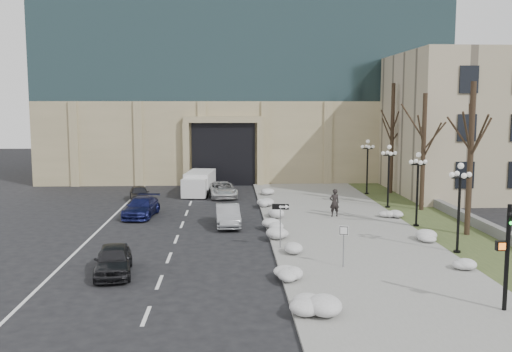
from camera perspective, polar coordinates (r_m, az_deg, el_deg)
The scene contains 35 objects.
ground at distance 23.72m, azimuth 5.88°, elevation -11.78°, with size 160.00×160.00×0.00m, color black.
sidewalk at distance 37.61m, azimuth 8.00°, elevation -4.61°, with size 9.00×40.00×0.12m, color gray.
curb at distance 37.05m, azimuth 1.13°, elevation -4.71°, with size 0.30×40.00×0.14m, color gray.
grass_strip at distance 39.33m, azimuth 17.38°, elevation -4.37°, with size 4.00×40.00×0.10m, color #3A4824.
stone_wall at distance 41.82m, azimuth 19.04°, elevation -3.35°, with size 0.50×30.00×0.70m, color slate.
office_tower at distance 66.66m, azimuth -1.49°, elevation 16.47°, with size 40.00×24.70×36.00m.
car_a at distance 26.91m, azimuth -14.07°, elevation -8.14°, with size 1.61×4.00×1.36m, color black.
car_b at distance 36.35m, azimuth -2.84°, elevation -3.94°, with size 1.48×4.24×1.40m, color #96989D.
car_c at distance 40.04m, azimuth -11.38°, elevation -3.09°, with size 1.87×4.59×1.33m, color #171B51.
car_d at distance 47.57m, azimuth -3.39°, elevation -1.37°, with size 2.15×4.65×1.29m, color silver.
car_e at distance 46.59m, azimuth -11.57°, elevation -1.71°, with size 1.48×3.67×1.25m, color #302F34.
pedestrian at distance 39.13m, azimuth 7.85°, elevation -2.65°, with size 0.69×0.45×1.89m, color black.
box_truck at distance 49.45m, azimuth -5.71°, elevation -0.75°, with size 2.71×6.18×1.90m.
one_way_sign at distance 30.12m, azimuth 2.74°, elevation -3.63°, with size 0.93×0.30×2.49m.
keep_sign at distance 27.02m, azimuth 8.76°, elevation -6.09°, with size 0.44×0.16×2.08m.
traffic_signal at distance 23.00m, azimuth 23.72°, elevation -7.67°, with size 0.69×0.92×4.10m.
snow_clump_a at distance 21.57m, azimuth 5.86°, elevation -12.89°, with size 1.10×1.60×0.36m, color silver.
snow_clump_b at distance 25.44m, azimuth 3.55°, elevation -9.73°, with size 1.10×1.60×0.36m, color silver.
snow_clump_c at distance 29.68m, azimuth 3.28°, elevation -7.26°, with size 1.10×1.60×0.36m, color silver.
snow_clump_d at distance 34.97m, azimuth 2.14°, elevation -5.04°, with size 1.10×1.60×0.36m, color silver.
snow_clump_e at distance 38.62m, azimuth 1.78°, elevation -3.88°, with size 1.10×1.60×0.36m, color silver.
snow_clump_f at distance 42.82m, azimuth 1.00°, elevation -2.78°, with size 1.10×1.60×0.36m, color silver.
snow_clump_g at distance 47.83m, azimuth 1.01°, elevation -1.73°, with size 1.10×1.60×0.36m, color silver.
snow_clump_h at distance 28.84m, azimuth 20.18°, elevation -8.12°, with size 1.10×1.60×0.36m, color silver.
snow_clump_i at distance 33.55m, azimuth 16.58°, elevation -5.86°, with size 1.10×1.60×0.36m, color silver.
snow_clump_j at distance 39.65m, azimuth 13.53°, elevation -3.78°, with size 1.10×1.60×0.36m, color silver.
snow_clump_k at distance 32.79m, azimuth 2.72°, elevation -5.87°, with size 1.10×1.60×0.36m, color silver.
snow_clump_l at distance 39.29m, azimuth 13.15°, elevation -3.87°, with size 1.10×1.60×0.36m, color silver.
lamppost_a at distance 30.86m, azimuth 19.68°, elevation -1.86°, with size 1.18×1.18×4.76m.
lamppost_b at distance 36.89m, azimuth 15.87°, elevation -0.30°, with size 1.18×1.18×4.76m.
lamppost_c at distance 43.06m, azimuth 13.13°, elevation 0.82°, with size 1.18×1.18×4.76m.
lamppost_d at distance 49.31m, azimuth 11.09°, elevation 1.65°, with size 1.18×1.18×4.76m.
tree_near at distance 35.11m, azimuth 20.73°, elevation 3.66°, with size 3.20×3.20×9.00m.
tree_mid at distance 42.58m, azimuth 16.45°, elevation 3.92°, with size 3.20×3.20×8.50m.
tree_far at distance 50.17m, azimuth 13.49°, elevation 5.20°, with size 3.20×3.20×9.50m.
Camera 1 is at (-3.41, -22.18, 7.67)m, focal length 40.00 mm.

